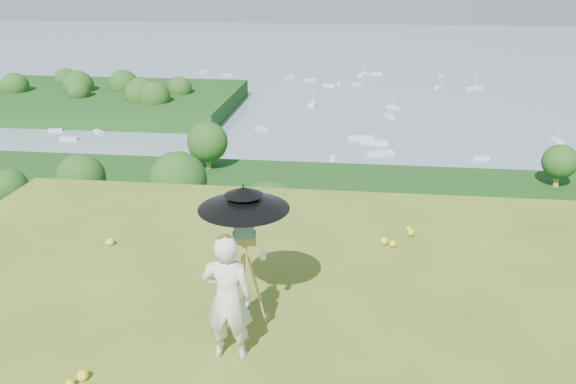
# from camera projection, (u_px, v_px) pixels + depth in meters

# --- Properties ---
(shoreline_tier) EXTENTS (170.00, 28.00, 8.00)m
(shoreline_tier) POSITION_uv_depth(u_px,v_px,m) (346.00, 248.00, 88.00)
(shoreline_tier) COLOR #6B6256
(shoreline_tier) RESTS_ON bay_water
(bay_water) EXTENTS (700.00, 700.00, 0.00)m
(bay_water) POSITION_uv_depth(u_px,v_px,m) (354.00, 68.00, 239.81)
(bay_water) COLOR slate
(bay_water) RESTS_ON ground
(peninsula) EXTENTS (90.00, 60.00, 12.00)m
(peninsula) POSITION_uv_depth(u_px,v_px,m) (101.00, 92.00, 167.52)
(peninsula) COLOR #12370F
(peninsula) RESTS_ON bay_water
(slope_trees) EXTENTS (110.00, 50.00, 6.00)m
(slope_trees) POSITION_uv_depth(u_px,v_px,m) (346.00, 241.00, 43.35)
(slope_trees) COLOR #1E4715
(slope_trees) RESTS_ON forest_slope
(harbor_town) EXTENTS (110.00, 22.00, 5.00)m
(harbor_town) POSITION_uv_depth(u_px,v_px,m) (348.00, 210.00, 85.63)
(harbor_town) COLOR silver
(harbor_town) RESTS_ON shoreline_tier
(moored_boats) EXTENTS (140.00, 140.00, 0.70)m
(moored_boats) POSITION_uv_depth(u_px,v_px,m) (310.00, 108.00, 168.00)
(moored_boats) COLOR silver
(moored_boats) RESTS_ON bay_water
(painter) EXTENTS (0.60, 0.40, 1.62)m
(painter) POSITION_uv_depth(u_px,v_px,m) (227.00, 298.00, 6.54)
(painter) COLOR white
(painter) RESTS_ON ground
(field_easel) EXTENTS (0.66, 0.66, 1.51)m
(field_easel) POSITION_uv_depth(u_px,v_px,m) (246.00, 277.00, 7.11)
(field_easel) COLOR #AD8B48
(field_easel) RESTS_ON ground
(sun_umbrella) EXTENTS (1.21, 1.21, 0.77)m
(sun_umbrella) POSITION_uv_depth(u_px,v_px,m) (244.00, 213.00, 6.82)
(sun_umbrella) COLOR black
(sun_umbrella) RESTS_ON field_easel
(painter_cap) EXTENTS (0.23, 0.26, 0.10)m
(painter_cap) POSITION_uv_depth(u_px,v_px,m) (225.00, 239.00, 6.26)
(painter_cap) COLOR #C16A76
(painter_cap) RESTS_ON painter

